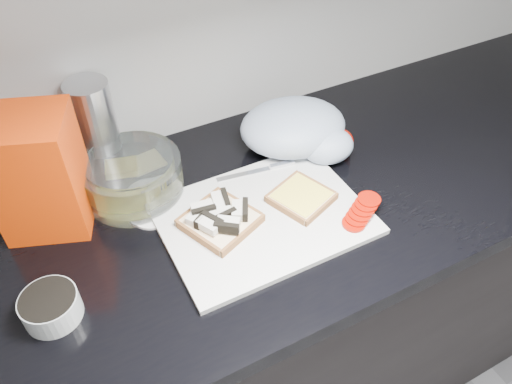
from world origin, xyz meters
TOP-DOWN VIEW (x-y plane):
  - base_cabinet at (0.00, 1.20)m, footprint 3.50×0.60m
  - countertop at (0.00, 1.20)m, footprint 3.50×0.64m
  - cutting_board at (0.10, 1.15)m, footprint 0.40×0.30m
  - bread_left at (0.01, 1.17)m, footprint 0.17×0.17m
  - bread_right at (0.19, 1.15)m, footprint 0.15×0.15m
  - tomato_slices at (0.27, 1.05)m, footprint 0.11×0.09m
  - knife at (0.17, 1.27)m, footprint 0.18×0.04m
  - seed_tub at (-0.32, 1.11)m, footprint 0.10×0.10m
  - tub_lid at (-0.10, 1.26)m, footprint 0.10×0.10m
  - glass_bowl at (-0.11, 1.34)m, footprint 0.21×0.21m
  - bread_bag at (-0.27, 1.34)m, footprint 0.19×0.19m
  - steel_canister at (-0.14, 1.45)m, footprint 0.09×0.09m
  - grocery_bag at (0.28, 1.31)m, footprint 0.28×0.26m
  - whole_tomatoes at (0.33, 1.27)m, footprint 0.11×0.08m

SIDE VIEW (x-z plane):
  - base_cabinet at x=0.00m, z-range 0.00..0.86m
  - countertop at x=0.00m, z-range 0.86..0.90m
  - tub_lid at x=-0.10m, z-range 0.90..0.91m
  - cutting_board at x=0.10m, z-range 0.90..0.91m
  - knife at x=0.17m, z-range 0.91..0.92m
  - bread_right at x=0.19m, z-range 0.91..0.93m
  - tomato_slices at x=0.27m, z-range 0.91..0.94m
  - bread_left at x=0.01m, z-range 0.90..0.95m
  - seed_tub at x=-0.32m, z-range 0.90..0.95m
  - whole_tomatoes at x=0.33m, z-range 0.90..0.96m
  - glass_bowl at x=-0.11m, z-range 0.90..0.99m
  - grocery_bag at x=0.28m, z-range 0.90..1.01m
  - steel_canister at x=-0.14m, z-range 0.90..1.11m
  - bread_bag at x=-0.27m, z-range 0.90..1.14m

